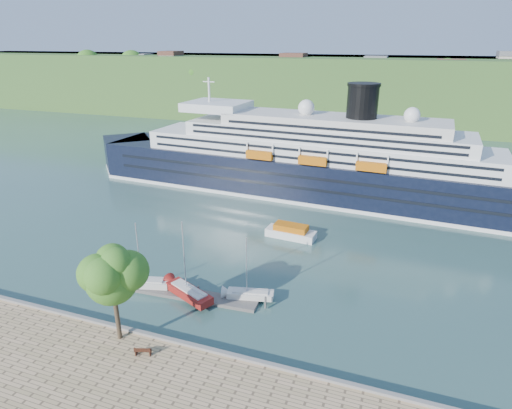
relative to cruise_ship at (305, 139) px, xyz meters
name	(u,v)px	position (x,y,z in m)	size (l,w,h in m)	color
ground	(145,341)	(-4.74, -51.81, -11.44)	(400.00, 400.00, 0.00)	#284846
far_hillside	(348,89)	(-4.74, 93.19, 0.56)	(400.00, 50.00, 24.00)	#376227
quay_coping	(143,333)	(-4.74, -52.01, -10.29)	(220.00, 0.50, 0.30)	slate
cruise_ship	(305,139)	(0.00, 0.00, 0.00)	(101.89, 14.84, 22.88)	black
park_bench	(143,350)	(-2.95, -54.69, -9.89)	(1.71, 0.70, 1.10)	#441F13
promenade_tree	(114,291)	(-6.70, -53.31, -4.68)	(6.96, 6.96, 11.52)	#356B1C
floating_pontoon	(183,294)	(-5.13, -42.66, -11.22)	(19.43, 2.37, 0.43)	#656059
sailboat_white_near	(143,259)	(-10.36, -42.97, -6.99)	(6.89, 1.91, 8.90)	silver
sailboat_red	(187,265)	(-3.85, -43.34, -6.46)	(7.71, 2.14, 9.96)	maroon
sailboat_white_far	(250,271)	(3.27, -40.83, -7.35)	(6.33, 1.76, 8.17)	silver
tender_launch	(291,231)	(3.26, -21.73, -10.31)	(8.17, 2.80, 2.26)	#C4610B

